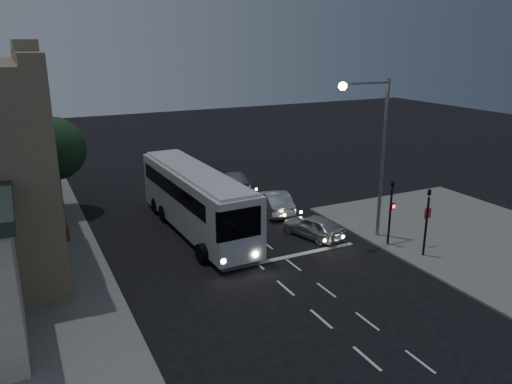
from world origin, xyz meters
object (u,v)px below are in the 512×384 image
traffic_signal_side (427,214)px  street_tree (54,147)px  tour_bus (196,198)px  regulatory_sign (427,220)px  streetlight (375,142)px  car_suv (313,226)px  car_sedan_b (234,181)px  traffic_signal_main (391,205)px  car_sedan_a (275,202)px

traffic_signal_side → street_tree: 23.24m
street_tree → tour_bus: bearing=-46.3°
traffic_signal_side → street_tree: size_ratio=0.66×
regulatory_sign → street_tree: 23.40m
streetlight → street_tree: size_ratio=1.45×
car_suv → car_sedan_b: bearing=-105.8°
street_tree → car_suv: bearing=-41.3°
car_sedan_b → traffic_signal_main: size_ratio=1.20×
car_sedan_b → street_tree: street_tree is taller
tour_bus → regulatory_sign: (10.52, -7.95, -0.48)m
tour_bus → car_suv: bearing=-36.1°
tour_bus → car_suv: (5.80, -3.92, -1.40)m
traffic_signal_main → streetlight: size_ratio=0.46×
tour_bus → street_tree: size_ratio=2.03×
traffic_signal_main → regulatory_sign: 2.14m
car_sedan_a → traffic_signal_side: bearing=123.1°
car_sedan_a → traffic_signal_side: 10.68m
car_suv → car_sedan_b: car_sedan_b is taller
tour_bus → streetlight: size_ratio=1.40×
traffic_signal_side → street_tree: street_tree is taller
car_suv → regulatory_sign: regulatory_sign is taller
car_suv → traffic_signal_side: traffic_signal_side is taller
car_suv → streetlight: bearing=132.9°
tour_bus → car_sedan_b: bearing=49.3°
car_suv → car_sedan_a: car_sedan_a is taller
tour_bus → car_sedan_a: tour_bus is taller
traffic_signal_main → traffic_signal_side: 2.10m
traffic_signal_main → street_tree: (-15.81, 14.25, 2.08)m
regulatory_sign → streetlight: streetlight is taller
tour_bus → traffic_signal_main: (8.82, -6.94, 0.35)m
tour_bus → traffic_signal_main: bearing=-40.3°
car_sedan_a → streetlight: size_ratio=0.50×
car_sedan_a → streetlight: 8.62m
tour_bus → car_sedan_b: size_ratio=2.56×
car_suv → regulatory_sign: size_ratio=1.80×
tour_bus → streetlight: (8.56, -5.52, 3.66)m
car_sedan_a → tour_bus: bearing=22.3°
car_sedan_a → car_sedan_b: 6.00m
car_sedan_a → car_sedan_b: size_ratio=0.92×
traffic_signal_main → street_tree: street_tree is taller
traffic_signal_main → regulatory_sign: traffic_signal_main is taller
car_sedan_b → traffic_signal_main: traffic_signal_main is taller
car_sedan_a → street_tree: street_tree is taller
tour_bus → car_sedan_a: (5.87, 0.98, -1.33)m
street_tree → traffic_signal_side: bearing=-44.5°
car_sedan_a → traffic_signal_side: (3.65, -9.90, 1.68)m
tour_bus → traffic_signal_side: bearing=-45.2°
car_suv → car_sedan_a: bearing=-107.8°
streetlight → car_suv: bearing=149.9°
car_sedan_b → tour_bus: bearing=64.7°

